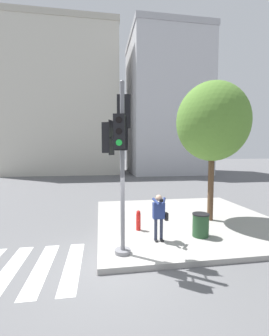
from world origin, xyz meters
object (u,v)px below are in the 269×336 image
Objects in this scene: traffic_signal_pole at (119,147)px; street_tree at (212,122)px; person_photographer at (159,213)px; trash_bin at (201,225)px; fire_hydrant at (138,220)px.

traffic_signal_pole is 0.84× the size of street_tree.
traffic_signal_pole reaches higher than person_photographer.
street_tree is 7.24× the size of trash_bin.
person_photographer is at bearing -64.58° from fire_hydrant.
traffic_signal_pole is 3.51m from fire_hydrant.
fire_hydrant is at bearing -167.08° from street_tree.
trash_bin is at bearing -24.95° from fire_hydrant.
traffic_signal_pole is at bearing -152.75° from person_photographer.
street_tree is at bearing 12.92° from fire_hydrant.
fire_hydrant is (-0.53, 1.12, -0.57)m from person_photographer.
fire_hydrant is (0.91, 1.87, -2.83)m from traffic_signal_pole.
traffic_signal_pole is at bearing -163.93° from trash_bin.
trash_bin is at bearing 16.07° from traffic_signal_pole.
fire_hydrant is 2.35m from trash_bin.
person_photographer is at bearing -175.27° from trash_bin.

